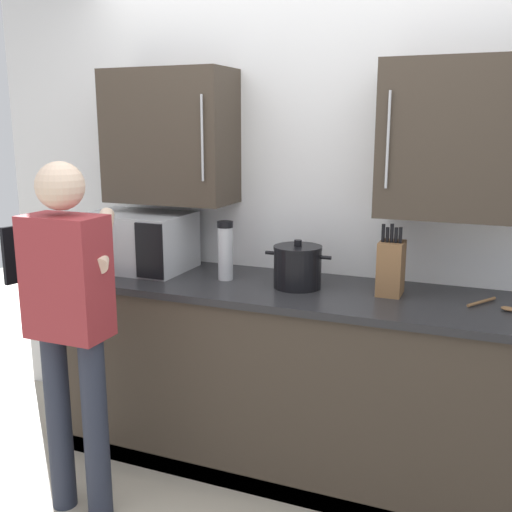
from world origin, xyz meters
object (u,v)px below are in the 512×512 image
Objects in this scene: stock_pot at (298,267)px; person_figure at (69,311)px; wooden_spoon at (496,306)px; thermos_flask at (225,250)px; knife_block at (391,267)px; microwave_oven at (132,241)px.

person_figure is (-0.79, -0.70, -0.11)m from stock_pot.
thermos_flask is (-1.28, -0.01, 0.14)m from wooden_spoon.
wooden_spoon is 0.62× the size of stock_pot.
stock_pot is 0.21× the size of person_figure.
knife_block is at bearing 2.97° from thermos_flask.
microwave_oven reaches higher than thermos_flask.
thermos_flask is at bearing -179.67° from wooden_spoon.
thermos_flask is (0.57, -0.02, -0.00)m from microwave_oven.
microwave_oven is 3.81× the size of wooden_spoon.
person_figure is at bearing -119.65° from thermos_flask.
microwave_oven is at bearing 177.80° from thermos_flask.
wooden_spoon is at bearing 0.72° from stock_pot.
stock_pot is at bearing -179.28° from wooden_spoon.
microwave_oven is 0.95m from stock_pot.
person_figure reaches higher than microwave_oven.
thermos_flask is at bearing 179.41° from stock_pot.
knife_block is (1.39, 0.02, -0.02)m from microwave_oven.
microwave_oven is 1.39m from knife_block.
person_figure is at bearing -148.43° from knife_block.
stock_pot is 0.39m from thermos_flask.
person_figure reaches higher than wooden_spoon.
microwave_oven reaches higher than stock_pot.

